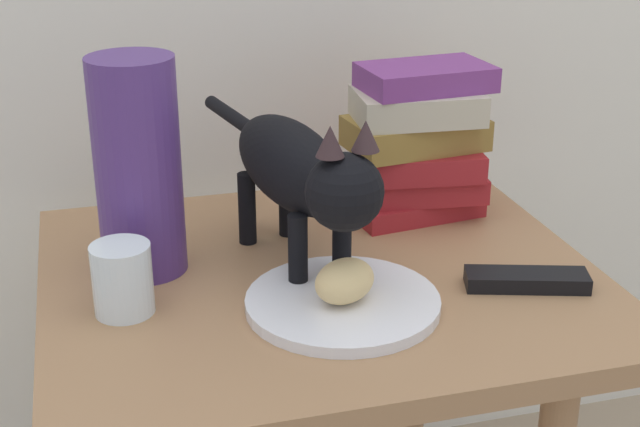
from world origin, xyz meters
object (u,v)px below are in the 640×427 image
plate (344,303)px  cat (300,171)px  tv_remote (527,280)px  green_vase (138,167)px  book_stack (418,143)px  candle_jar (123,283)px  bread_roll (347,281)px  side_table (320,333)px

plate → cat: (-0.02, 0.12, 0.13)m
tv_remote → green_vase: bearing=175.5°
plate → book_stack: bearing=53.7°
cat → plate: bearing=-78.9°
candle_jar → plate: bearing=-13.2°
tv_remote → book_stack: bearing=118.0°
tv_remote → plate: bearing=-164.9°
bread_roll → cat: cat is taller
green_vase → tv_remote: bearing=-21.6°
side_table → bread_roll: 0.17m
plate → green_vase: green_vase is taller
plate → side_table: bearing=91.0°
side_table → tv_remote: size_ratio=4.66×
plate → candle_jar: (-0.25, 0.06, 0.03)m
bread_roll → cat: bearing=101.1°
candle_jar → tv_remote: bearing=-7.9°
side_table → plate: 0.14m
side_table → plate: size_ratio=3.03×
tv_remote → bread_roll: bearing=-163.2°
plate → cat: 0.17m
green_vase → candle_jar: 0.15m
candle_jar → tv_remote: (0.48, -0.07, -0.03)m
green_vase → candle_jar: (-0.03, -0.11, -0.10)m
plate → tv_remote: (0.23, -0.01, 0.00)m
candle_jar → tv_remote: size_ratio=0.57×
side_table → candle_jar: bearing=-170.1°
side_table → plate: plate is taller
side_table → plate: (0.00, -0.10, 0.10)m
book_stack → green_vase: (-0.40, -0.08, 0.03)m
cat → green_vase: bearing=165.0°
bread_roll → green_vase: 0.30m
book_stack → candle_jar: (-0.43, -0.19, -0.07)m
green_vase → tv_remote: green_vase is taller
plate → cat: cat is taller
side_table → tv_remote: (0.23, -0.11, 0.10)m
cat → book_stack: 0.25m
cat → green_vase: (-0.19, 0.05, 0.01)m
side_table → bread_roll: size_ratio=8.73×
plate → green_vase: bearing=141.9°
bread_roll → candle_jar: candle_jar is taller
green_vase → book_stack: bearing=11.3°
side_table → book_stack: (0.18, 0.15, 0.20)m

